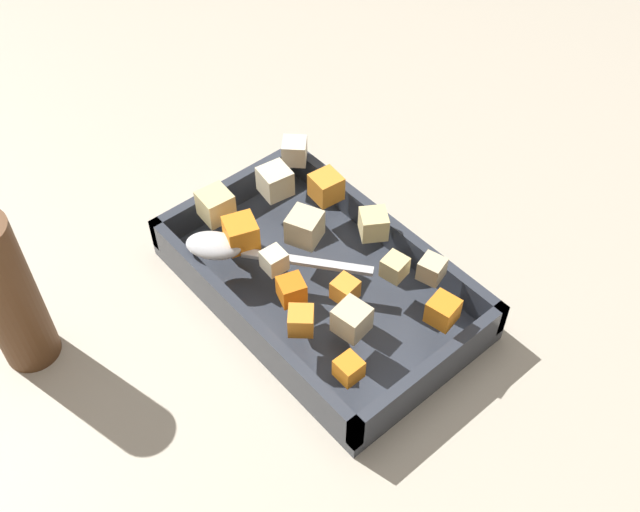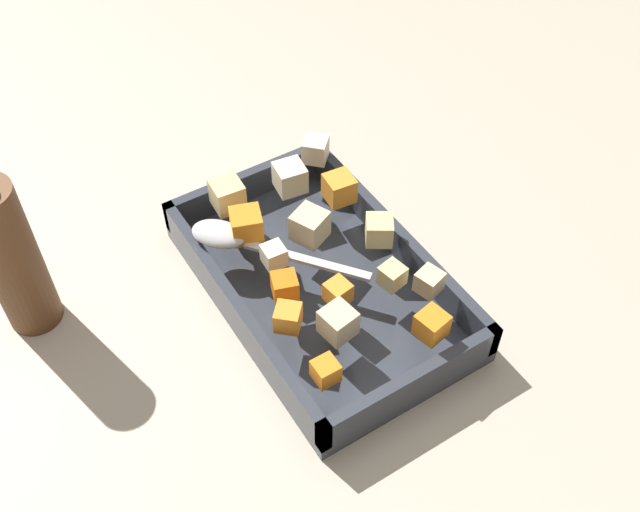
{
  "view_description": "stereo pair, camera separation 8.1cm",
  "coord_description": "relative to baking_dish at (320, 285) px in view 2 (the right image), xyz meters",
  "views": [
    {
      "loc": [
        -0.42,
        0.34,
        0.67
      ],
      "look_at": [
        -0.01,
        -0.01,
        0.06
      ],
      "focal_mm": 42.76,
      "sensor_mm": 36.0,
      "label": 1
    },
    {
      "loc": [
        -0.46,
        0.27,
        0.67
      ],
      "look_at": [
        -0.01,
        -0.01,
        0.06
      ],
      "focal_mm": 42.76,
      "sensor_mm": 36.0,
      "label": 2
    }
  ],
  "objects": [
    {
      "name": "potato_chunk_near_right",
      "position": [
        -0.09,
        0.03,
        0.05
      ],
      "size": [
        0.04,
        0.04,
        0.03
      ],
      "primitive_type": "cube",
      "rotation": [
        0.0,
        0.0,
        4.87
      ],
      "color": "beige",
      "rests_on": "baking_dish"
    },
    {
      "name": "carrot_chunk_under_handle",
      "position": [
        -0.05,
        0.07,
        0.05
      ],
      "size": [
        0.04,
        0.04,
        0.03
      ],
      "primitive_type": "cube",
      "rotation": [
        0.0,
        0.0,
        0.83
      ],
      "color": "orange",
      "rests_on": "baking_dish"
    },
    {
      "name": "potato_chunk_corner_nw",
      "position": [
        0.13,
        0.04,
        0.05
      ],
      "size": [
        0.04,
        0.04,
        0.03
      ],
      "primitive_type": "cube",
      "rotation": [
        0.0,
        0.0,
        1.5
      ],
      "color": "#E0CC89",
      "rests_on": "baking_dish"
    },
    {
      "name": "baking_dish",
      "position": [
        0.0,
        0.0,
        0.0
      ],
      "size": [
        0.35,
        0.21,
        0.05
      ],
      "color": "#333842",
      "rests_on": "ground_plane"
    },
    {
      "name": "parsnip_chunk_corner_ne",
      "position": [
        0.15,
        -0.08,
        0.05
      ],
      "size": [
        0.04,
        0.04,
        0.03
      ],
      "primitive_type": "cube",
      "rotation": [
        0.0,
        0.0,
        5.5
      ],
      "color": "silver",
      "rests_on": "baking_dish"
    },
    {
      "name": "carrot_chunk_heap_side",
      "position": [
        0.08,
        0.05,
        0.05
      ],
      "size": [
        0.04,
        0.04,
        0.03
      ],
      "primitive_type": "cube",
      "rotation": [
        0.0,
        0.0,
        4.37
      ],
      "color": "orange",
      "rests_on": "baking_dish"
    },
    {
      "name": "carrot_chunk_heap_top",
      "position": [
        -0.14,
        -0.04,
        0.05
      ],
      "size": [
        0.03,
        0.03,
        0.03
      ],
      "primitive_type": "cube",
      "rotation": [
        0.0,
        0.0,
        0.19
      ],
      "color": "orange",
      "rests_on": "baking_dish"
    },
    {
      "name": "carrot_chunk_near_left",
      "position": [
        -0.05,
        0.01,
        0.05
      ],
      "size": [
        0.03,
        0.03,
        0.02
      ],
      "primitive_type": "cube",
      "rotation": [
        0.0,
        0.0,
        4.87
      ],
      "color": "orange",
      "rests_on": "baking_dish"
    },
    {
      "name": "potato_chunk_corner_sw",
      "position": [
        -0.06,
        -0.05,
        0.05
      ],
      "size": [
        0.03,
        0.03,
        0.02
      ],
      "primitive_type": "cube",
      "rotation": [
        0.0,
        0.0,
        0.19
      ],
      "color": "#E0CC89",
      "rests_on": "baking_dish"
    },
    {
      "name": "carrot_chunk_rim_edge",
      "position": [
        -0.13,
        0.07,
        0.05
      ],
      "size": [
        0.02,
        0.02,
        0.02
      ],
      "primitive_type": "cube",
      "rotation": [
        0.0,
        0.0,
        0.0
      ],
      "color": "orange",
      "rests_on": "baking_dish"
    },
    {
      "name": "potato_chunk_mid_left",
      "position": [
        -0.01,
        -0.07,
        0.05
      ],
      "size": [
        0.04,
        0.04,
        0.03
      ],
      "primitive_type": "cube",
      "rotation": [
        0.0,
        0.0,
        2.57
      ],
      "color": "#E0CC89",
      "rests_on": "baking_dish"
    },
    {
      "name": "potato_chunk_back_center",
      "position": [
        0.03,
        0.04,
        0.05
      ],
      "size": [
        0.02,
        0.02,
        0.02
      ],
      "primitive_type": "cube",
      "rotation": [
        0.0,
        0.0,
        6.22
      ],
      "color": "beige",
      "rests_on": "baking_dish"
    },
    {
      "name": "carrot_chunk_far_right",
      "position": [
        0.07,
        -0.07,
        0.05
      ],
      "size": [
        0.03,
        0.03,
        0.03
      ],
      "primitive_type": "cube",
      "rotation": [
        0.0,
        0.0,
        1.47
      ],
      "color": "orange",
      "rests_on": "baking_dish"
    },
    {
      "name": "potato_chunk_near_spoon",
      "position": [
        0.04,
        -0.01,
        0.06
      ],
      "size": [
        0.04,
        0.04,
        0.03
      ],
      "primitive_type": "cube",
      "rotation": [
        0.0,
        0.0,
        5.13
      ],
      "color": "beige",
      "rests_on": "baking_dish"
    },
    {
      "name": "potato_chunk_mid_right",
      "position": [
        0.12,
        -0.03,
        0.05
      ],
      "size": [
        0.04,
        0.04,
        0.03
      ],
      "primitive_type": "cube",
      "rotation": [
        0.0,
        0.0,
        3.0
      ],
      "color": "beige",
      "rests_on": "baking_dish"
    },
    {
      "name": "potato_chunk_corner_se",
      "position": [
        -0.09,
        -0.08,
        0.05
      ],
      "size": [
        0.03,
        0.03,
        0.02
      ],
      "primitive_type": "cube",
      "rotation": [
        0.0,
        0.0,
        3.42
      ],
      "color": "beige",
      "rests_on": "baking_dish"
    },
    {
      "name": "ground_plane",
      "position": [
        0.01,
        0.01,
        -0.02
      ],
      "size": [
        4.0,
        4.0,
        0.0
      ],
      "primitive_type": "plane",
      "color": "#BCB29E"
    },
    {
      "name": "pepper_mill",
      "position": [
        0.14,
        0.28,
        0.08
      ],
      "size": [
        0.06,
        0.06,
        0.21
      ],
      "color": "brown",
      "rests_on": "ground_plane"
    },
    {
      "name": "carrot_chunk_center",
      "position": [
        -0.02,
        0.05,
        0.05
      ],
      "size": [
        0.03,
        0.03,
        0.03
      ],
      "primitive_type": "cube",
      "rotation": [
        0.0,
        0.0,
        1.25
      ],
      "color": "orange",
      "rests_on": "baking_dish"
    },
    {
      "name": "serving_spoon",
      "position": [
        0.08,
        0.07,
        0.05
      ],
      "size": [
        0.18,
        0.15,
        0.02
      ],
      "rotation": [
        0.0,
        0.0,
        3.81
      ],
      "color": "silver",
      "rests_on": "baking_dish"
    }
  ]
}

